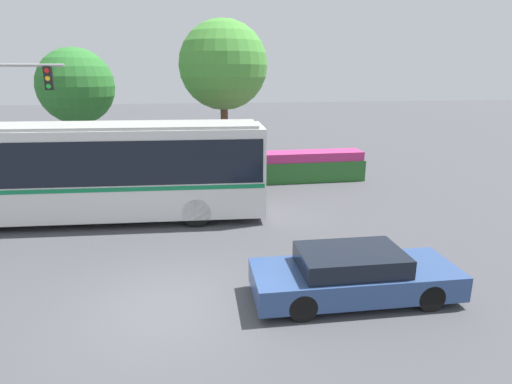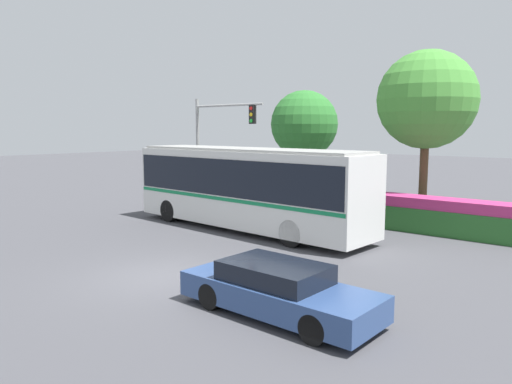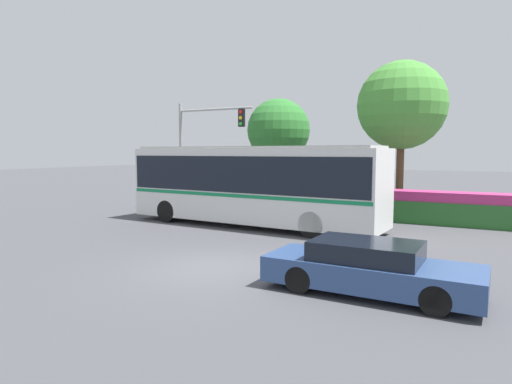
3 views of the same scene
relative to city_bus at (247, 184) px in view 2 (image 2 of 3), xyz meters
name	(u,v)px [view 2 (image 2 of 3)]	position (x,y,z in m)	size (l,w,h in m)	color
ground_plane	(163,276)	(2.41, -6.54, -1.95)	(140.00, 140.00, 0.00)	#444449
city_bus	(247,184)	(0.00, 0.00, 0.00)	(11.55, 3.24, 3.43)	silver
sedan_foreground	(278,290)	(6.69, -6.76, -1.37)	(4.80, 1.88, 1.19)	navy
traffic_light_pole	(214,137)	(-4.93, 3.14, 1.87)	(4.59, 0.24, 5.82)	gray
flowering_hedge	(457,218)	(7.21, 4.36, -1.24)	(8.71, 1.32, 1.44)	#286028
street_tree_left	(304,125)	(-2.39, 7.83, 2.52)	(3.79, 3.79, 6.39)	brown
street_tree_centre	(427,100)	(4.97, 6.64, 3.55)	(4.41, 4.41, 7.72)	brown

